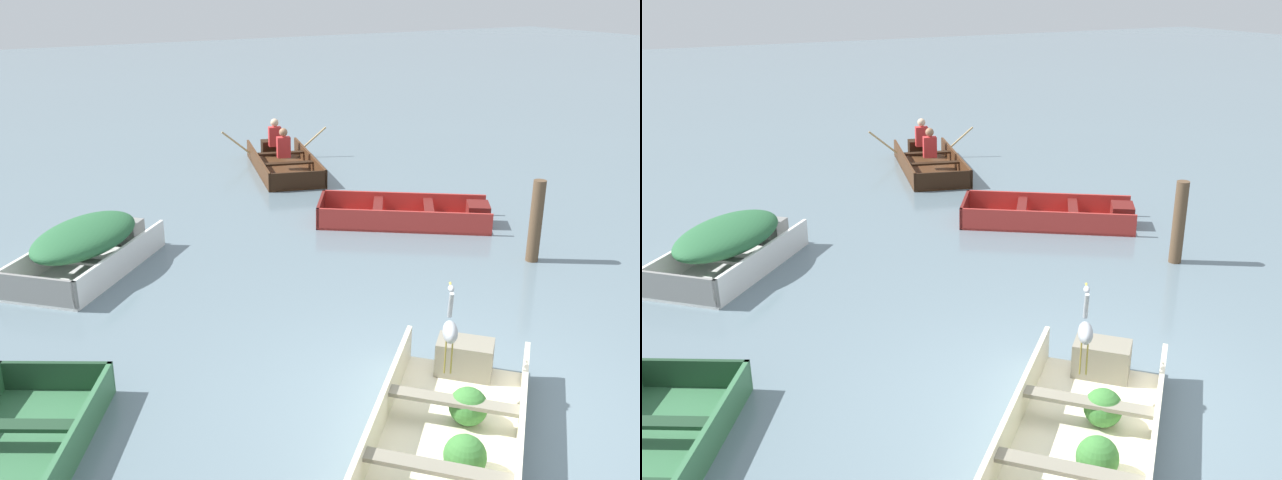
% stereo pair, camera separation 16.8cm
% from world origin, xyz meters
% --- Properties ---
extents(ground_plane, '(80.00, 80.00, 0.00)m').
position_xyz_m(ground_plane, '(0.00, 0.00, 0.00)').
color(ground_plane, slate).
extents(dinghy_cream_foreground, '(3.26, 3.22, 0.41)m').
position_xyz_m(dinghy_cream_foreground, '(-0.44, -0.60, 0.15)').
color(dinghy_cream_foreground, beige).
rests_on(dinghy_cream_foreground, ground).
extents(skiff_white_near_moored, '(2.53, 2.59, 0.72)m').
position_xyz_m(skiff_white_near_moored, '(-2.36, 5.15, 0.43)').
color(skiff_white_near_moored, white).
rests_on(skiff_white_near_moored, ground).
extents(skiff_red_mid_moored, '(2.98, 2.53, 0.37)m').
position_xyz_m(skiff_red_mid_moored, '(2.88, 4.65, 0.13)').
color(skiff_red_mid_moored, '#AD2D28').
rests_on(skiff_red_mid_moored, ground).
extents(rowboat_dark_varnish_with_crew, '(2.43, 3.31, 0.93)m').
position_xyz_m(rowboat_dark_varnish_with_crew, '(2.54, 8.97, 0.19)').
color(rowboat_dark_varnish_with_crew, '#4C2D19').
rests_on(rowboat_dark_varnish_with_crew, ground).
extents(heron_on_dinghy, '(0.32, 0.42, 0.84)m').
position_xyz_m(heron_on_dinghy, '(-0.08, -0.06, 0.88)').
color(heron_on_dinghy, olive).
rests_on(heron_on_dinghy, dinghy_cream_foreground).
extents(mooring_post, '(0.18, 0.18, 1.23)m').
position_xyz_m(mooring_post, '(3.45, 2.39, 0.61)').
color(mooring_post, brown).
rests_on(mooring_post, ground).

